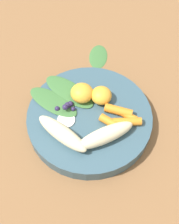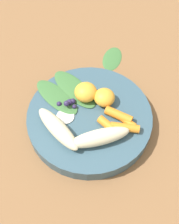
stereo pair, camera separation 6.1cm
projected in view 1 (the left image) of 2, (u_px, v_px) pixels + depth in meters
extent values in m
plane|color=brown|center=(90.00, 122.00, 0.64)|extent=(2.40, 2.40, 0.00)
cylinder|color=#385666|center=(90.00, 119.00, 0.63)|extent=(0.27, 0.27, 0.03)
ellipsoid|color=beige|center=(105.00, 135.00, 0.57)|extent=(0.12, 0.09, 0.03)
ellipsoid|color=beige|center=(62.00, 133.00, 0.57)|extent=(0.12, 0.10, 0.03)
ellipsoid|color=#F4A833|center=(82.00, 93.00, 0.63)|extent=(0.05, 0.05, 0.04)
ellipsoid|color=#F4A833|center=(101.00, 95.00, 0.62)|extent=(0.04, 0.04, 0.03)
cylinder|color=orange|center=(112.00, 123.00, 0.60)|extent=(0.05, 0.04, 0.02)
cylinder|color=orange|center=(127.00, 122.00, 0.60)|extent=(0.06, 0.02, 0.02)
cylinder|color=orange|center=(125.00, 114.00, 0.61)|extent=(0.05, 0.04, 0.01)
cylinder|color=orange|center=(118.00, 111.00, 0.61)|extent=(0.06, 0.03, 0.02)
sphere|color=#2D234C|center=(70.00, 104.00, 0.62)|extent=(0.01, 0.01, 0.01)
sphere|color=#2D234C|center=(57.00, 109.00, 0.62)|extent=(0.01, 0.01, 0.01)
sphere|color=#2D234C|center=(67.00, 105.00, 0.62)|extent=(0.01, 0.01, 0.01)
sphere|color=#2D234C|center=(66.00, 106.00, 0.62)|extent=(0.01, 0.01, 0.01)
sphere|color=#2D234C|center=(68.00, 105.00, 0.62)|extent=(0.01, 0.01, 0.01)
sphere|color=#2D234C|center=(65.00, 107.00, 0.61)|extent=(0.01, 0.01, 0.01)
sphere|color=#2D234C|center=(73.00, 109.00, 0.62)|extent=(0.01, 0.01, 0.01)
cylinder|color=white|center=(66.00, 120.00, 0.61)|extent=(0.04, 0.04, 0.00)
ellipsoid|color=#3D7038|center=(69.00, 91.00, 0.65)|extent=(0.14, 0.12, 0.01)
ellipsoid|color=#3D7038|center=(53.00, 102.00, 0.63)|extent=(0.13, 0.11, 0.01)
ellipsoid|color=#3D7038|center=(98.00, 56.00, 0.75)|extent=(0.05, 0.09, 0.01)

